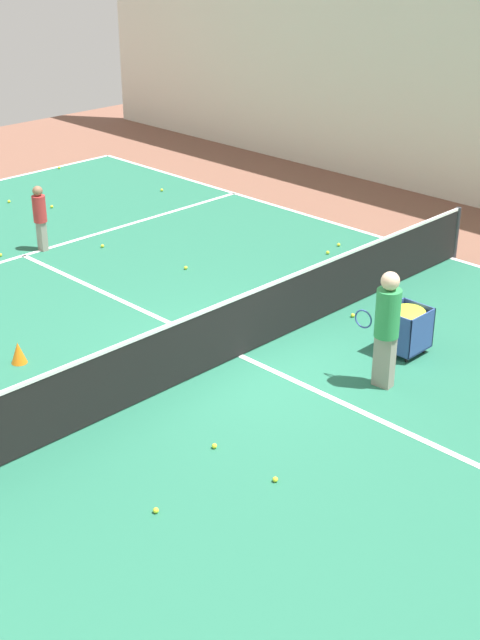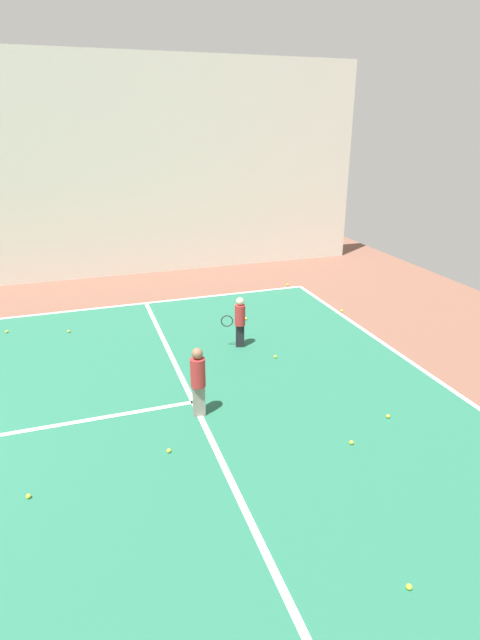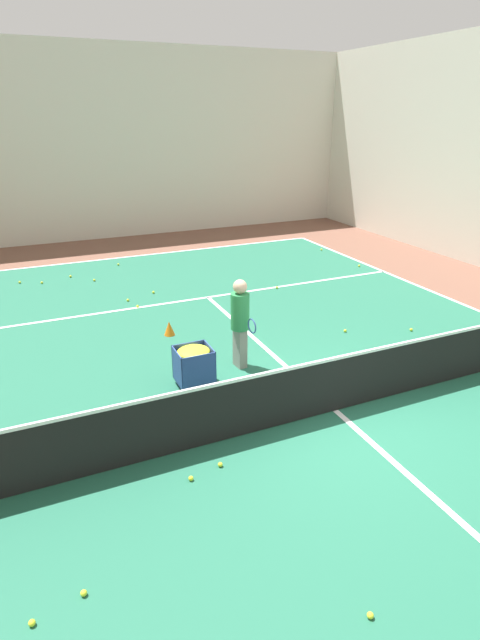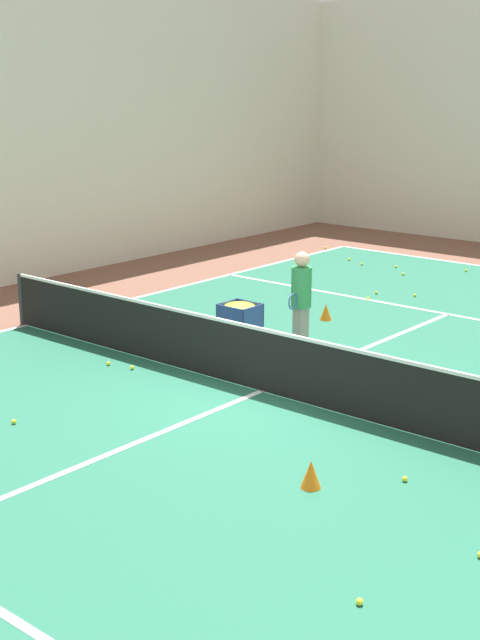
{
  "view_description": "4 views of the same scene",
  "coord_description": "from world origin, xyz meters",
  "px_view_note": "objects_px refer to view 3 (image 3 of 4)",
  "views": [
    {
      "loc": [
        8.58,
        8.58,
        6.33
      ],
      "look_at": [
        0.0,
        0.0,
        0.61
      ],
      "focal_mm": 50.0,
      "sensor_mm": 36.0,
      "label": 1
    },
    {
      "loc": [
        -8.01,
        -4.26,
        4.9
      ],
      "look_at": [
        2.11,
        -7.67,
        0.67
      ],
      "focal_mm": 28.0,
      "sensor_mm": 36.0,
      "label": 2
    },
    {
      "loc": [
        -4.31,
        -5.81,
        4.56
      ],
      "look_at": [
        -0.8,
        2.1,
        0.97
      ],
      "focal_mm": 28.0,
      "sensor_mm": 36.0,
      "label": 3
    },
    {
      "loc": [
        8.03,
        -10.0,
        4.61
      ],
      "look_at": [
        -1.87,
        1.72,
        0.45
      ],
      "focal_mm": 50.0,
      "sensor_mm": 36.0,
      "label": 4
    }
  ],
  "objects_px": {
    "coach_at_net": "(240,318)",
    "tennis_net": "(338,383)",
    "ball_cart": "(194,359)",
    "training_cone_0": "(169,328)"
  },
  "relations": [
    {
      "from": "tennis_net",
      "to": "coach_at_net",
      "type": "height_order",
      "value": "coach_at_net"
    },
    {
      "from": "ball_cart",
      "to": "training_cone_0",
      "type": "relative_size",
      "value": 2.39
    },
    {
      "from": "coach_at_net",
      "to": "tennis_net",
      "type": "bearing_deg",
      "value": 15.37
    },
    {
      "from": "tennis_net",
      "to": "coach_at_net",
      "type": "relative_size",
      "value": 6.79
    },
    {
      "from": "tennis_net",
      "to": "ball_cart",
      "type": "relative_size",
      "value": 15.61
    },
    {
      "from": "ball_cart",
      "to": "training_cone_0",
      "type": "bearing_deg",
      "value": 84.47
    },
    {
      "from": "tennis_net",
      "to": "ball_cart",
      "type": "distance_m",
      "value": 2.54
    },
    {
      "from": "tennis_net",
      "to": "coach_at_net",
      "type": "distance_m",
      "value": 2.3
    },
    {
      "from": "training_cone_0",
      "to": "tennis_net",
      "type": "bearing_deg",
      "value": -68.09
    },
    {
      "from": "coach_at_net",
      "to": "training_cone_0",
      "type": "bearing_deg",
      "value": -162.65
    }
  ]
}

